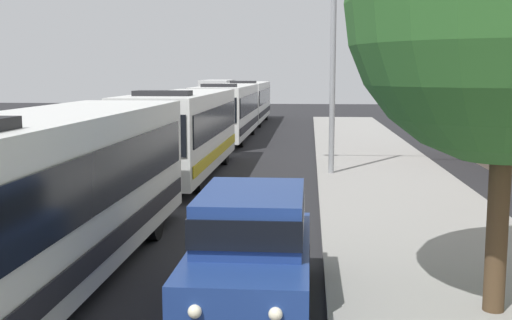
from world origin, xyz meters
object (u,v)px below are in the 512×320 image
bus_middle (228,110)px  white_suv (252,245)px  roadside_tree (509,3)px  bus_second_in_line (183,130)px  bus_lead (50,190)px  bus_fourth_in_line (248,101)px  box_truck_oncoming (216,97)px  streetlamp_mid (333,30)px

bus_middle → white_suv: 25.96m
bus_middle → white_suv: bearing=-81.8°
white_suv → roadside_tree: bearing=-3.2°
bus_middle → bus_second_in_line: bearing=-90.0°
bus_lead → bus_second_in_line: same height
bus_lead → bus_fourth_in_line: bearing=90.0°
bus_middle → box_truck_oncoming: 18.42m
roadside_tree → bus_fourth_in_line: bearing=101.1°
white_suv → roadside_tree: roadside_tree is taller
bus_second_in_line → streetlamp_mid: streetlamp_mid is taller
bus_lead → white_suv: size_ratio=2.41×
box_truck_oncoming → streetlamp_mid: (8.70, -30.60, 3.55)m
bus_lead → streetlamp_mid: (5.40, 12.26, 3.57)m
bus_fourth_in_line → roadside_tree: 38.82m
roadside_tree → streetlamp_mid: bearing=98.6°
streetlamp_mid → roadside_tree: streetlamp_mid is taller
white_suv → box_truck_oncoming: (-7.00, 43.81, 0.68)m
white_suv → roadside_tree: 5.28m
bus_middle → streetlamp_mid: size_ratio=1.36×
bus_lead → roadside_tree: (7.44, -1.16, 3.06)m
box_truck_oncoming → streetlamp_mid: bearing=-74.1°
box_truck_oncoming → streetlamp_mid: size_ratio=0.94×
roadside_tree → bus_middle: bearing=106.0°
bus_lead → roadside_tree: size_ratio=1.58×
bus_lead → roadside_tree: 8.13m
bus_second_in_line → streetlamp_mid: 6.48m
bus_middle → streetlamp_mid: 14.06m
bus_fourth_in_line → bus_middle: bearing=-90.0°
box_truck_oncoming → roadside_tree: roadside_tree is taller
bus_lead → box_truck_oncoming: bearing=94.4°
bus_second_in_line → streetlamp_mid: bearing=1.7°
bus_second_in_line → bus_middle: same height
bus_fourth_in_line → streetlamp_mid: (5.40, -24.56, 3.57)m
bus_lead → bus_middle: size_ratio=0.98×
bus_middle → streetlamp_mid: streetlamp_mid is taller
white_suv → roadside_tree: size_ratio=0.65×
bus_fourth_in_line → white_suv: 37.96m
bus_lead → streetlamp_mid: 13.86m
bus_second_in_line → bus_middle: bearing=90.0°
bus_middle → bus_fourth_in_line: size_ratio=0.93×
bus_second_in_line → bus_fourth_in_line: same height
bus_second_in_line → roadside_tree: roadside_tree is taller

